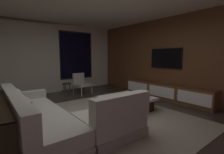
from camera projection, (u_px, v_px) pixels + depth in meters
name	position (u px, v px, depth m)	size (l,w,h in m)	color
floor	(95.00, 120.00, 3.67)	(9.20, 9.20, 0.00)	#332B26
back_wall_with_window	(43.00, 58.00, 6.29)	(6.60, 0.30, 2.70)	beige
media_wall	(174.00, 58.00, 5.37)	(0.12, 7.80, 2.70)	brown
area_rug	(111.00, 117.00, 3.81)	(3.20, 3.80, 0.01)	gray
sectional_couch	(56.00, 120.00, 2.91)	(1.98, 2.50, 0.82)	gray
coffee_table	(127.00, 103.00, 4.31)	(1.16, 1.16, 0.36)	black
book_stack_on_coffee_table	(133.00, 96.00, 4.25)	(0.26, 0.20, 0.08)	#D44CC2
accent_chair_near_window	(81.00, 82.00, 6.17)	(0.62, 0.64, 0.78)	#B2ADA0
side_stool	(67.00, 86.00, 5.87)	(0.32, 0.32, 0.46)	#333338
media_console	(166.00, 92.00, 5.37)	(0.46, 3.10, 0.52)	brown
mounted_tv	(166.00, 58.00, 5.50)	(0.05, 1.15, 0.67)	black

